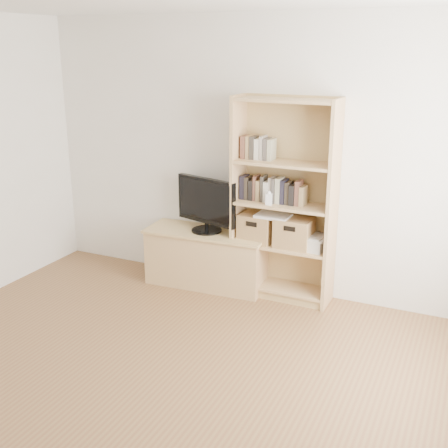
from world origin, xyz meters
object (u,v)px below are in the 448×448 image
Objects in this scene: bookshelf at (284,201)px; tv_stand at (207,259)px; television at (206,205)px; basket_left at (257,228)px; laptop at (273,216)px; basket_right at (294,232)px; baby_monitor at (269,199)px.

tv_stand is at bearing -175.41° from bookshelf.
bookshelf is at bearing 18.67° from television.
television reaches higher than basket_left.
laptop reaches higher than tv_stand.
tv_stand is at bearing -170.81° from basket_left.
basket_left is at bearing -179.34° from basket_right.
bookshelf is 5.91× the size of basket_left.
television reaches higher than tv_stand.
bookshelf is at bearing 37.42° from baby_monitor.
baby_monitor is 0.37m from basket_left.
baby_monitor reaches higher than laptop.
tv_stand is 0.86m from laptop.
basket_right is at bearing 17.73° from television.
tv_stand is at bearing 168.66° from baby_monitor.
baby_monitor is 0.34× the size of laptop.
baby_monitor is at bearing -135.00° from bookshelf.
television reaches higher than basket_right.
bookshelf is 0.17m from laptop.
basket_right is (0.12, -0.01, -0.28)m from bookshelf.
tv_stand is 11.08× the size of baby_monitor.
basket_left is at bearing -178.81° from bookshelf.
basket_right is (0.88, 0.05, 0.39)m from tv_stand.
television is 0.68m from laptop.
television is at bearing -175.41° from bookshelf.
bookshelf reaches higher than laptop.
laptop is at bearing -0.78° from tv_stand.
bookshelf is at bearing 4.14° from basket_left.
basket_right is 1.05× the size of laptop.
baby_monitor is at bearing -31.21° from basket_left.
bookshelf is 17.78× the size of baby_monitor.
television is 0.68m from baby_monitor.
television is 2.16× the size of basket_left.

